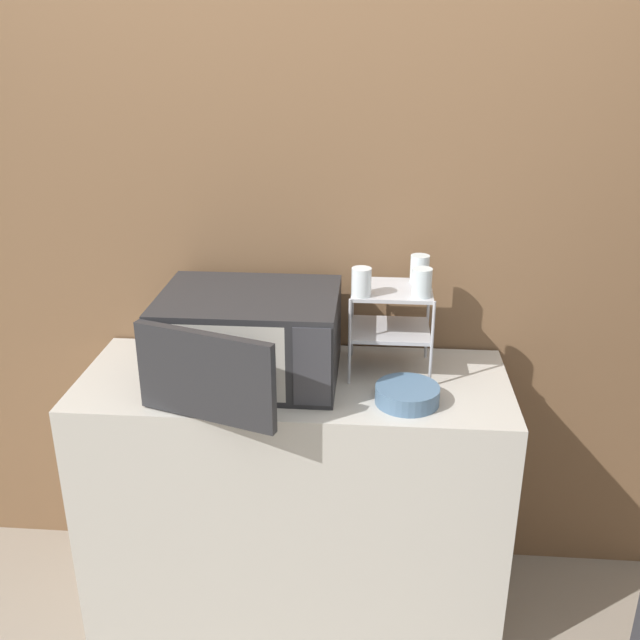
# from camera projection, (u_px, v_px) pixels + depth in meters

# --- Properties ---
(wall_back) EXTENTS (8.00, 0.06, 2.60)m
(wall_back) POSITION_uv_depth(u_px,v_px,m) (302.00, 242.00, 2.53)
(wall_back) COLOR brown
(wall_back) RESTS_ON ground_plane
(counter) EXTENTS (1.43, 0.57, 0.92)m
(counter) POSITION_uv_depth(u_px,v_px,m) (295.00, 494.00, 2.55)
(counter) COLOR #B7B2A8
(counter) RESTS_ON ground_plane
(microwave) EXTENTS (0.59, 0.61, 0.29)m
(microwave) POSITION_uv_depth(u_px,v_px,m) (248.00, 338.00, 2.33)
(microwave) COLOR #262628
(microwave) RESTS_ON counter
(dish_rack) EXTENTS (0.27, 0.23, 0.30)m
(dish_rack) POSITION_uv_depth(u_px,v_px,m) (391.00, 312.00, 2.35)
(dish_rack) COLOR #B2B2B7
(dish_rack) RESTS_ON counter
(glass_front_left) EXTENTS (0.06, 0.06, 0.09)m
(glass_front_left) POSITION_uv_depth(u_px,v_px,m) (361.00, 282.00, 2.24)
(glass_front_left) COLOR silver
(glass_front_left) RESTS_ON dish_rack
(glass_back_right) EXTENTS (0.06, 0.06, 0.09)m
(glass_back_right) POSITION_uv_depth(u_px,v_px,m) (420.00, 269.00, 2.37)
(glass_back_right) COLOR silver
(glass_back_right) RESTS_ON dish_rack
(glass_front_right) EXTENTS (0.06, 0.06, 0.09)m
(glass_front_right) POSITION_uv_depth(u_px,v_px,m) (422.00, 283.00, 2.24)
(glass_front_right) COLOR silver
(glass_front_right) RESTS_ON dish_rack
(bowl) EXTENTS (0.20, 0.20, 0.06)m
(bowl) POSITION_uv_depth(u_px,v_px,m) (407.00, 395.00, 2.21)
(bowl) COLOR slate
(bowl) RESTS_ON counter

